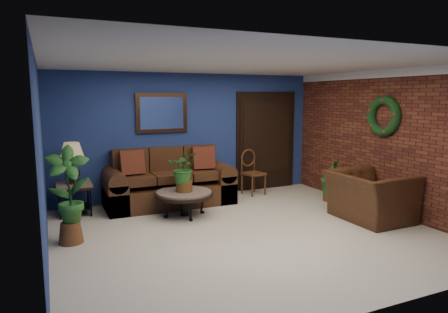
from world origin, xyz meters
name	(u,v)px	position (x,y,z in m)	size (l,w,h in m)	color
floor	(246,232)	(0.00, 0.00, 0.00)	(5.50, 5.50, 0.00)	beige
wall_back	(191,136)	(0.00, 2.50, 1.25)	(5.50, 0.04, 2.50)	navy
wall_left	(42,163)	(-2.75, 0.00, 1.25)	(0.04, 5.00, 2.50)	navy
wall_right_brick	(387,142)	(2.75, 0.00, 1.25)	(0.04, 5.00, 2.50)	brown
ceiling	(248,64)	(0.00, 0.00, 2.50)	(5.50, 5.00, 0.02)	silver
crown_molding	(390,73)	(2.72, 0.00, 2.43)	(0.03, 5.00, 0.14)	white
wall_mirror	(162,113)	(-0.60, 2.46, 1.72)	(1.02, 0.06, 0.77)	#422715
closet_door	(266,142)	(1.75, 2.47, 1.05)	(1.44, 0.06, 2.18)	black
wreath	(384,116)	(2.69, 0.05, 1.70)	(0.72, 0.72, 0.16)	black
sofa	(168,185)	(-0.61, 2.09, 0.35)	(2.38, 1.03, 1.07)	#452A13
coffee_table	(184,195)	(-0.58, 1.20, 0.37)	(1.00, 1.00, 0.43)	#514C47
end_table	(74,190)	(-2.30, 2.05, 0.43)	(0.61, 0.61, 0.56)	#514C47
table_lamp	(72,158)	(-2.30, 2.05, 1.00)	(0.41, 0.41, 0.68)	#422715
side_chair	(251,169)	(1.21, 2.12, 0.53)	(0.48, 0.48, 0.95)	brown
armchair	(369,196)	(2.15, -0.27, 0.40)	(1.23, 1.08, 0.80)	#452A13
coffee_plant	(184,170)	(-0.58, 1.20, 0.81)	(0.63, 0.59, 0.69)	brown
floor_plant	(330,179)	(2.35, 0.98, 0.45)	(0.40, 0.32, 0.85)	brown
tall_plant	(68,192)	(-2.45, 0.61, 0.73)	(0.63, 0.47, 1.37)	brown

